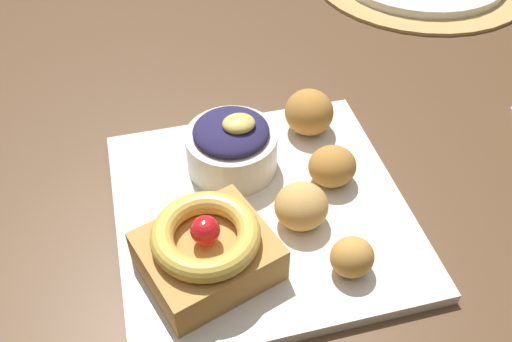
% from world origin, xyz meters
% --- Properties ---
extents(dining_table, '(1.58, 1.14, 0.73)m').
position_xyz_m(dining_table, '(0.00, 0.00, 0.66)').
color(dining_table, brown).
rests_on(dining_table, ground_plane).
extents(front_plate, '(0.27, 0.27, 0.01)m').
position_xyz_m(front_plate, '(-0.01, -0.17, 0.74)').
color(front_plate, white).
rests_on(front_plate, dining_table).
extents(cake_slice, '(0.13, 0.12, 0.06)m').
position_xyz_m(cake_slice, '(-0.07, -0.23, 0.77)').
color(cake_slice, '#C68E47').
rests_on(cake_slice, front_plate).
extents(berry_ramekin, '(0.09, 0.09, 0.07)m').
position_xyz_m(berry_ramekin, '(-0.02, -0.11, 0.77)').
color(berry_ramekin, silver).
rests_on(berry_ramekin, front_plate).
extents(fritter_front, '(0.05, 0.04, 0.04)m').
position_xyz_m(fritter_front, '(0.07, -0.15, 0.76)').
color(fritter_front, '#BC7F38').
rests_on(fritter_front, front_plate).
extents(fritter_middle, '(0.04, 0.03, 0.03)m').
position_xyz_m(fritter_middle, '(0.05, -0.26, 0.76)').
color(fritter_middle, gold).
rests_on(fritter_middle, front_plate).
extents(fritter_back, '(0.05, 0.05, 0.04)m').
position_xyz_m(fritter_back, '(0.02, -0.19, 0.76)').
color(fritter_back, tan).
rests_on(fritter_back, front_plate).
extents(fritter_extra, '(0.05, 0.05, 0.05)m').
position_xyz_m(fritter_extra, '(0.07, -0.07, 0.77)').
color(fritter_extra, '#BC7F38').
rests_on(fritter_extra, front_plate).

